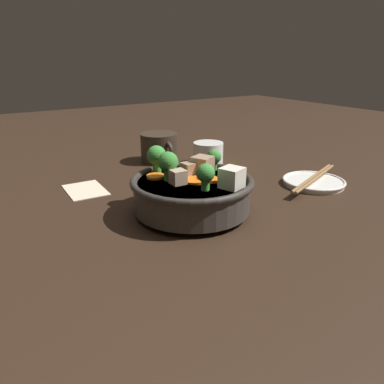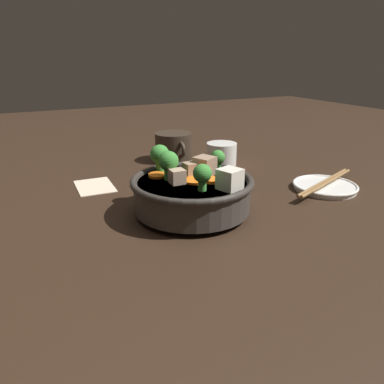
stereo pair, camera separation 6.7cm
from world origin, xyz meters
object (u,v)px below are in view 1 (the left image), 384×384
dark_mug (159,148)px  chopsticks_pair (314,178)px  stirfry_bowl (192,190)px  tea_cup (208,153)px  side_saucer (314,182)px

dark_mug → chopsticks_pair: (0.36, 0.20, -0.02)m
stirfry_bowl → tea_cup: 0.33m
tea_cup → dark_mug: size_ratio=0.65×
stirfry_bowl → chopsticks_pair: stirfry_bowl is taller
tea_cup → dark_mug: bearing=-133.5°
stirfry_bowl → dark_mug: 0.36m
dark_mug → chopsticks_pair: 0.41m
stirfry_bowl → side_saucer: size_ratio=1.62×
stirfry_bowl → side_saucer: (0.01, 0.31, -0.04)m
stirfry_bowl → chopsticks_pair: size_ratio=0.99×
chopsticks_pair → tea_cup: bearing=-159.0°
tea_cup → dark_mug: 0.13m
stirfry_bowl → side_saucer: bearing=87.6°
side_saucer → dark_mug: dark_mug is taller
side_saucer → chopsticks_pair: (0.00, 0.00, 0.01)m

